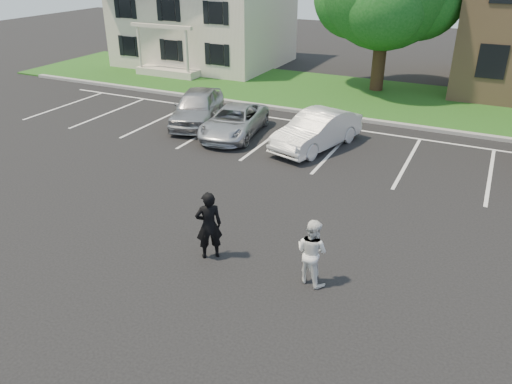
# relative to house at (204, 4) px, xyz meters

# --- Properties ---
(ground_plane) EXTENTS (90.00, 90.00, 0.00)m
(ground_plane) POSITION_rel_house_xyz_m (13.00, -19.97, -3.83)
(ground_plane) COLOR black
(ground_plane) RESTS_ON ground
(curb) EXTENTS (40.00, 0.30, 0.15)m
(curb) POSITION_rel_house_xyz_m (13.00, -7.97, -3.75)
(curb) COLOR gray
(curb) RESTS_ON ground
(grass_strip) EXTENTS (44.00, 8.00, 0.08)m
(grass_strip) POSITION_rel_house_xyz_m (13.00, -3.97, -3.79)
(grass_strip) COLOR #23481B
(grass_strip) RESTS_ON ground
(stall_lines) EXTENTS (34.00, 5.36, 0.01)m
(stall_lines) POSITION_rel_house_xyz_m (14.40, -11.02, -3.82)
(stall_lines) COLOR silver
(stall_lines) RESTS_ON ground
(house) EXTENTS (10.30, 9.22, 7.60)m
(house) POSITION_rel_house_xyz_m (0.00, 0.00, 0.00)
(house) COLOR #BFB59E
(house) RESTS_ON ground
(man_black_suit) EXTENTS (0.79, 0.75, 1.81)m
(man_black_suit) POSITION_rel_house_xyz_m (12.46, -20.54, -2.92)
(man_black_suit) COLOR black
(man_black_suit) RESTS_ON ground
(man_white_shirt) EXTENTS (0.94, 0.83, 1.64)m
(man_white_shirt) POSITION_rel_house_xyz_m (15.12, -20.42, -3.01)
(man_white_shirt) COLOR white
(man_white_shirt) RESTS_ON ground
(car_silver_west) EXTENTS (3.11, 4.80, 1.52)m
(car_silver_west) POSITION_rel_house_xyz_m (6.47, -11.46, -3.07)
(car_silver_west) COLOR #A7A6AB
(car_silver_west) RESTS_ON ground
(car_silver_minivan) EXTENTS (2.56, 4.52, 1.19)m
(car_silver_minivan) POSITION_rel_house_xyz_m (8.67, -12.14, -3.23)
(car_silver_minivan) COLOR #B4B7BD
(car_silver_minivan) RESTS_ON ground
(car_white_sedan) EXTENTS (2.62, 4.54, 1.41)m
(car_white_sedan) POSITION_rel_house_xyz_m (12.26, -12.03, -3.12)
(car_white_sedan) COLOR silver
(car_white_sedan) RESTS_ON ground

